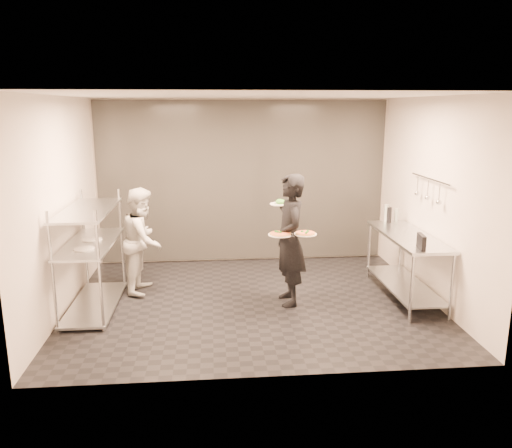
{
  "coord_description": "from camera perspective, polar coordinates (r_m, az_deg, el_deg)",
  "views": [
    {
      "loc": [
        -0.54,
        -6.52,
        2.65
      ],
      "look_at": [
        0.06,
        0.07,
        1.1
      ],
      "focal_mm": 35.0,
      "sensor_mm": 36.0,
      "label": 1
    }
  ],
  "objects": [
    {
      "name": "room_shell",
      "position": [
        7.82,
        -1.14,
        3.98
      ],
      "size": [
        5.0,
        4.0,
        2.8
      ],
      "color": "black",
      "rests_on": "ground"
    },
    {
      "name": "pos_monitor",
      "position": [
        6.56,
        18.37,
        -1.95
      ],
      "size": [
        0.09,
        0.27,
        0.19
      ],
      "primitive_type": "cube",
      "rotation": [
        0.0,
        0.0,
        -0.14
      ],
      "color": "black",
      "rests_on": "prep_counter"
    },
    {
      "name": "prep_counter",
      "position": [
        7.35,
        16.81,
        -3.39
      ],
      "size": [
        0.6,
        1.8,
        0.92
      ],
      "color": "#B1B4B9",
      "rests_on": "ground"
    },
    {
      "name": "salad_plate",
      "position": [
        6.99,
        2.8,
        2.44
      ],
      "size": [
        0.3,
        0.3,
        0.07
      ],
      "color": "white",
      "rests_on": "waiter"
    },
    {
      "name": "pizza_plate_far",
      "position": [
        6.57,
        5.66,
        -1.08
      ],
      "size": [
        0.3,
        0.3,
        0.05
      ],
      "color": "white",
      "rests_on": "waiter"
    },
    {
      "name": "utensil_rail",
      "position": [
        7.25,
        19.12,
        3.69
      ],
      "size": [
        0.07,
        1.2,
        0.31
      ],
      "color": "#B1B4B9",
      "rests_on": "room_shell"
    },
    {
      "name": "chef",
      "position": [
        7.44,
        -12.8,
        -1.8
      ],
      "size": [
        0.67,
        0.81,
        1.54
      ],
      "primitive_type": "imported",
      "rotation": [
        0.0,
        0.0,
        1.45
      ],
      "color": "beige",
      "rests_on": "ground"
    },
    {
      "name": "pizza_plate_near",
      "position": [
        6.49,
        2.81,
        -1.14
      ],
      "size": [
        0.32,
        0.32,
        0.05
      ],
      "color": "white",
      "rests_on": "waiter"
    },
    {
      "name": "bottle_dark",
      "position": [
        7.92,
        14.98,
        1.01
      ],
      "size": [
        0.07,
        0.07,
        0.24
      ],
      "primitive_type": "cylinder",
      "color": "black",
      "rests_on": "prep_counter"
    },
    {
      "name": "bottle_green",
      "position": [
        7.96,
        14.71,
        1.2
      ],
      "size": [
        0.08,
        0.08,
        0.27
      ],
      "primitive_type": "cylinder",
      "color": "gray",
      "rests_on": "prep_counter"
    },
    {
      "name": "bottle_clear",
      "position": [
        8.02,
        15.74,
        0.99
      ],
      "size": [
        0.06,
        0.06,
        0.21
      ],
      "primitive_type": "cylinder",
      "color": "gray",
      "rests_on": "prep_counter"
    },
    {
      "name": "pass_rack",
      "position": [
        6.97,
        -18.33,
        -3.16
      ],
      "size": [
        0.6,
        1.6,
        1.5
      ],
      "color": "#B1B4B9",
      "rests_on": "ground"
    },
    {
      "name": "waiter",
      "position": [
        6.77,
        3.87,
        -1.85
      ],
      "size": [
        0.48,
        0.69,
        1.8
      ],
      "primitive_type": "imported",
      "rotation": [
        0.0,
        0.0,
        -1.49
      ],
      "color": "black",
      "rests_on": "ground"
    }
  ]
}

